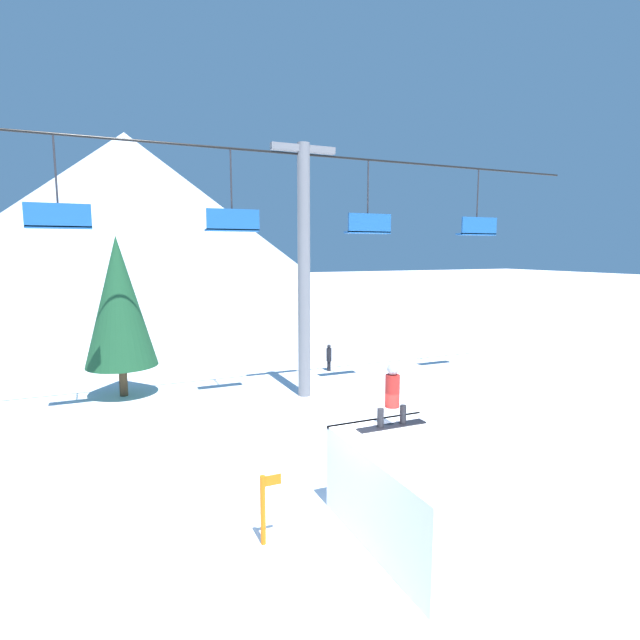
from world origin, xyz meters
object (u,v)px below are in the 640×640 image
object	(u,v)px
distant_skier	(329,357)
snow_ramp	(423,494)
pine_tree_near	(119,302)
trail_marker	(264,507)
snowboarder	(392,396)

from	to	relation	value
distant_skier	snow_ramp	bearing A→B (deg)	-107.00
pine_tree_near	trail_marker	bearing A→B (deg)	-80.03
trail_marker	pine_tree_near	bearing A→B (deg)	99.97
snow_ramp	trail_marker	world-z (taller)	snow_ramp
snow_ramp	pine_tree_near	bearing A→B (deg)	111.21
pine_tree_near	distant_skier	world-z (taller)	pine_tree_near
pine_tree_near	distant_skier	bearing A→B (deg)	3.12
snow_ramp	pine_tree_near	distance (m)	13.54
snowboarder	distant_skier	xyz separation A→B (m)	(3.86, 11.58, -1.78)
snow_ramp	distant_skier	world-z (taller)	snow_ramp
snow_ramp	pine_tree_near	world-z (taller)	pine_tree_near
pine_tree_near	trail_marker	size ratio (longest dim) A/B	4.47
snowboarder	pine_tree_near	distance (m)	12.18
snowboarder	pine_tree_near	xyz separation A→B (m)	(-4.87, 11.11, 1.12)
snowboarder	distant_skier	world-z (taller)	snowboarder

